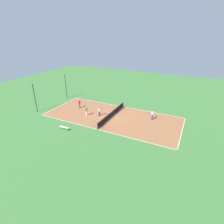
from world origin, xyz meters
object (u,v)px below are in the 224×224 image
(bench, at_px, (64,127))
(player_far_white, at_px, (99,111))
(tennis_net, at_px, (112,114))
(player_far_green, at_px, (86,110))
(tennis_ball_midcourt, at_px, (119,117))
(player_coach_red, at_px, (79,103))
(tennis_ball_far_baseline, at_px, (160,137))
(fence_post_back_right, at_px, (66,87))
(player_near_white, at_px, (153,114))
(fence_post_back_left, at_px, (35,98))
(tennis_ball_right_alley, at_px, (147,129))

(bench, height_order, player_far_white, player_far_white)
(tennis_net, xyz_separation_m, player_far_green, (-1.56, 4.25, 0.41))
(tennis_ball_midcourt, bearing_deg, player_far_white, 107.86)
(player_coach_red, bearing_deg, player_far_green, -162.99)
(tennis_ball_far_baseline, xyz_separation_m, fence_post_back_right, (7.17, 22.33, 2.59))
(player_far_white, relative_size, player_near_white, 0.95)
(tennis_net, height_order, player_near_white, player_near_white)
(fence_post_back_right, bearing_deg, tennis_net, -107.52)
(bench, bearing_deg, player_near_white, -139.88)
(tennis_ball_midcourt, distance_m, fence_post_back_left, 15.42)
(player_coach_red, height_order, tennis_ball_far_baseline, player_coach_red)
(player_far_green, xyz_separation_m, fence_post_back_right, (5.79, 9.14, 1.67))
(player_coach_red, height_order, fence_post_back_right, fence_post_back_right)
(bench, height_order, fence_post_back_right, fence_post_back_right)
(player_coach_red, distance_m, fence_post_back_right, 7.13)
(player_far_white, height_order, tennis_ball_midcourt, player_far_white)
(player_far_white, height_order, player_coach_red, player_far_white)
(player_far_green, distance_m, tennis_ball_far_baseline, 13.30)
(tennis_net, bearing_deg, tennis_ball_midcourt, -71.77)
(tennis_ball_midcourt, height_order, tennis_ball_far_baseline, same)
(player_coach_red, xyz_separation_m, fence_post_back_right, (3.48, 6.00, 1.66))
(tennis_ball_far_baseline, relative_size, fence_post_back_right, 0.01)
(player_near_white, distance_m, player_coach_red, 14.00)
(player_coach_red, distance_m, fence_post_back_left, 7.96)
(tennis_ball_far_baseline, bearing_deg, fence_post_back_right, 72.19)
(player_coach_red, bearing_deg, tennis_ball_right_alley, -135.98)
(tennis_ball_right_alley, bearing_deg, bench, 117.18)
(player_far_white, relative_size, player_coach_red, 1.02)
(player_near_white, height_order, tennis_ball_far_baseline, player_near_white)
(tennis_ball_right_alley, bearing_deg, fence_post_back_left, 97.60)
(bench, relative_size, player_far_white, 0.98)
(player_far_green, xyz_separation_m, tennis_ball_far_baseline, (-1.39, -13.20, -0.93))
(player_near_white, relative_size, fence_post_back_left, 0.34)
(player_far_white, height_order, tennis_ball_far_baseline, player_far_white)
(player_far_green, relative_size, fence_post_back_right, 0.32)
(bench, distance_m, tennis_ball_far_baseline, 14.05)
(bench, xyz_separation_m, fence_post_back_left, (3.01, 8.96, 2.26))
(tennis_net, height_order, tennis_ball_midcourt, tennis_net)
(tennis_net, relative_size, player_far_white, 5.74)
(fence_post_back_right, bearing_deg, tennis_ball_midcourt, -104.91)
(player_far_green, height_order, tennis_ball_right_alley, player_far_green)
(player_near_white, relative_size, fence_post_back_right, 0.34)
(fence_post_back_left, relative_size, fence_post_back_right, 1.00)
(player_far_white, bearing_deg, bench, -157.62)
(tennis_ball_midcourt, bearing_deg, player_coach_red, 87.46)
(tennis_ball_midcourt, xyz_separation_m, fence_post_back_left, (-4.59, 14.50, 2.59))
(bench, bearing_deg, tennis_ball_right_alley, -152.82)
(tennis_net, height_order, tennis_ball_far_baseline, tennis_net)
(fence_post_back_left, bearing_deg, tennis_net, -72.48)
(bench, bearing_deg, tennis_ball_midcourt, -126.06)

